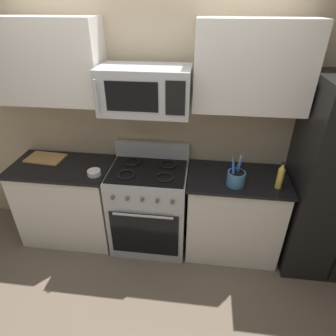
{
  "coord_description": "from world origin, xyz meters",
  "views": [
    {
      "loc": [
        0.48,
        -1.65,
        2.36
      ],
      "look_at": [
        0.21,
        0.56,
        1.03
      ],
      "focal_mm": 30.7,
      "sensor_mm": 36.0,
      "label": 1
    }
  ],
  "objects": [
    {
      "name": "ground_plane",
      "position": [
        0.0,
        0.0,
        0.0
      ],
      "size": [
        16.0,
        16.0,
        0.0
      ],
      "primitive_type": "plane",
      "color": "#6B5B4C"
    },
    {
      "name": "wall_back",
      "position": [
        0.0,
        1.04,
        1.3
      ],
      "size": [
        8.0,
        0.1,
        2.6
      ],
      "primitive_type": "cube",
      "color": "tan",
      "rests_on": "ground"
    },
    {
      "name": "counter_left",
      "position": [
        -0.89,
        0.68,
        0.46
      ],
      "size": [
        1.0,
        0.58,
        0.91
      ],
      "color": "silver",
      "rests_on": "ground"
    },
    {
      "name": "range_oven",
      "position": [
        -0.0,
        0.68,
        0.47
      ],
      "size": [
        0.76,
        0.62,
        1.09
      ],
      "color": "#B2B5BA",
      "rests_on": "ground"
    },
    {
      "name": "counter_right",
      "position": [
        0.86,
        0.68,
        0.46
      ],
      "size": [
        0.94,
        0.58,
        0.91
      ],
      "color": "silver",
      "rests_on": "ground"
    },
    {
      "name": "microwave",
      "position": [
        -0.0,
        0.7,
        1.69
      ],
      "size": [
        0.76,
        0.44,
        0.38
      ],
      "color": "#B2B5BA"
    },
    {
      "name": "upper_cabinets_left",
      "position": [
        -0.89,
        0.82,
        1.87
      ],
      "size": [
        0.99,
        0.34,
        0.71
      ],
      "color": "silver"
    },
    {
      "name": "upper_cabinets_right",
      "position": [
        0.87,
        0.82,
        1.87
      ],
      "size": [
        0.93,
        0.34,
        0.71
      ],
      "color": "silver"
    },
    {
      "name": "utensil_crock",
      "position": [
        0.82,
        0.54,
        0.98
      ],
      "size": [
        0.16,
        0.16,
        0.3
      ],
      "color": "teal",
      "rests_on": "counter_right"
    },
    {
      "name": "cutting_board",
      "position": [
        -1.1,
        0.79,
        0.92
      ],
      "size": [
        0.39,
        0.27,
        0.02
      ],
      "primitive_type": "cube",
      "rotation": [
        0.0,
        0.0,
        -0.08
      ],
      "color": "tan",
      "rests_on": "counter_left"
    },
    {
      "name": "bottle_oil",
      "position": [
        1.19,
        0.55,
        1.03
      ],
      "size": [
        0.06,
        0.06,
        0.25
      ],
      "color": "gold",
      "rests_on": "counter_right"
    },
    {
      "name": "prep_bowl",
      "position": [
        -0.49,
        0.55,
        0.94
      ],
      "size": [
        0.13,
        0.13,
        0.05
      ],
      "color": "white",
      "rests_on": "counter_left"
    }
  ]
}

